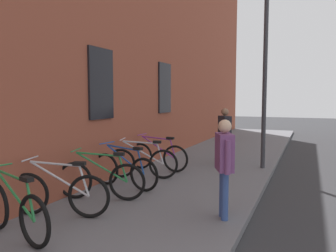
{
  "coord_description": "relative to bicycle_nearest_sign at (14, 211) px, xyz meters",
  "views": [
    {
      "loc": [
        -0.66,
        -0.88,
        2.08
      ],
      "look_at": [
        4.89,
        1.56,
        1.56
      ],
      "focal_mm": 34.75,
      "sensor_mm": 36.0,
      "label": 1
    }
  ],
  "objects": [
    {
      "name": "ground",
      "position": [
        3.49,
        -3.86,
        -0.51
      ],
      "size": [
        60.0,
        60.0,
        0.0
      ],
      "primitive_type": "plane",
      "color": "#2D2D30"
    },
    {
      "name": "bicycle_nearest_sign",
      "position": [
        0.0,
        0.0,
        0.0
      ],
      "size": [
        0.59,
        1.73,
        0.97
      ],
      "color": "black",
      "rests_on": "sidewalk_pavement"
    },
    {
      "name": "station_facade",
      "position": [
        6.48,
        0.94,
        4.21
      ],
      "size": [
        22.0,
        0.65,
        9.45
      ],
      "color": "brown",
      "rests_on": "ground"
    },
    {
      "name": "bicycle_mid_rack",
      "position": [
        0.9,
        0.02,
        0.0
      ],
      "size": [
        0.64,
        1.72,
        0.97
      ],
      "color": "black",
      "rests_on": "sidewalk_pavement"
    },
    {
      "name": "street_lamp",
      "position": [
        6.14,
        -2.56,
        2.7
      ],
      "size": [
        0.28,
        0.28,
        5.22
      ],
      "color": "#333338",
      "rests_on": "sidewalk_pavement"
    },
    {
      "name": "bicycle_under_window",
      "position": [
        3.73,
        -0.03,
        0.0
      ],
      "size": [
        0.67,
        1.71,
        0.97
      ],
      "color": "black",
      "rests_on": "sidewalk_pavement"
    },
    {
      "name": "pedestrian_by_facade",
      "position": [
        1.92,
        -2.5,
        0.6
      ],
      "size": [
        0.57,
        0.41,
        1.62
      ],
      "color": "#334C8C",
      "rests_on": "sidewalk_pavement"
    },
    {
      "name": "pedestrian_near_bus",
      "position": [
        6.44,
        -1.39,
        0.62
      ],
      "size": [
        0.52,
        0.48,
        1.65
      ],
      "color": "#4C724C",
      "rests_on": "sidewalk_pavement"
    },
    {
      "name": "sidewalk_pavement",
      "position": [
        5.49,
        -1.11,
        -0.45
      ],
      "size": [
        24.0,
        3.5,
        0.12
      ],
      "primitive_type": "cube",
      "color": "slate",
      "rests_on": "ground"
    },
    {
      "name": "bicycle_end_of_row",
      "position": [
        4.65,
        -0.01,
        0.0
      ],
      "size": [
        0.48,
        1.77,
        0.97
      ],
      "color": "black",
      "rests_on": "sidewalk_pavement"
    },
    {
      "name": "bicycle_beside_lamp",
      "position": [
        2.81,
        -0.08,
        0.0
      ],
      "size": [
        0.48,
        1.76,
        0.97
      ],
      "color": "black",
      "rests_on": "sidewalk_pavement"
    },
    {
      "name": "bicycle_leaning_wall",
      "position": [
        1.93,
        -0.09,
        0.0
      ],
      "size": [
        0.65,
        1.71,
        0.97
      ],
      "color": "black",
      "rests_on": "sidewalk_pavement"
    }
  ]
}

